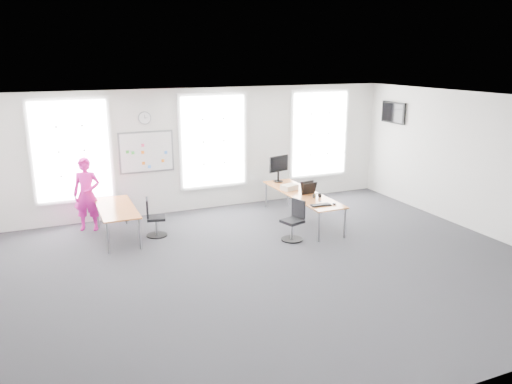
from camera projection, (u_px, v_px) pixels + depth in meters
name	position (u px, v px, depth m)	size (l,w,h in m)	color
floor	(269.00, 267.00, 9.10)	(10.00, 10.00, 0.00)	#25252A
ceiling	(270.00, 101.00, 8.31)	(10.00, 10.00, 0.00)	white
wall_back	(201.00, 150.00, 12.25)	(10.00, 10.00, 0.00)	white
wall_front	(430.00, 279.00, 5.16)	(10.00, 10.00, 0.00)	white
wall_right	(483.00, 164.00, 10.61)	(10.00, 10.00, 0.00)	white
window_left	(72.00, 151.00, 11.03)	(1.60, 0.06, 2.20)	white
window_mid	(213.00, 141.00, 12.29)	(1.60, 0.06, 2.20)	white
window_right	(319.00, 134.00, 13.43)	(1.60, 0.06, 2.20)	white
desk_right	(302.00, 195.00, 11.50)	(0.74, 2.78, 0.68)	#C8733B
desk_left	(117.00, 210.00, 10.45)	(0.73, 1.84, 0.67)	#C8733B
chair_right	(294.00, 223.00, 10.40)	(0.48, 0.48, 0.85)	black
chair_left	(154.00, 220.00, 10.60)	(0.44, 0.44, 0.83)	black
person	(87.00, 194.00, 10.88)	(0.59, 0.39, 1.62)	#EB1A9E
whiteboard	(147.00, 152.00, 11.70)	(1.20, 0.03, 0.90)	white
wall_clock	(145.00, 118.00, 11.49)	(0.30, 0.30, 0.04)	gray
tv	(393.00, 112.00, 13.04)	(0.06, 0.90, 0.55)	black
keyboard	(321.00, 205.00, 10.53)	(0.44, 0.16, 0.02)	black
mouse	(334.00, 204.00, 10.59)	(0.07, 0.11, 0.04)	black
lens_cap	(321.00, 201.00, 10.83)	(0.07, 0.07, 0.01)	black
headphones	(317.00, 196.00, 11.09)	(0.18, 0.10, 0.11)	black
laptop_sleeve	(309.00, 188.00, 11.37)	(0.37, 0.23, 0.29)	black
paper_stack	(289.00, 187.00, 11.76)	(0.35, 0.27, 0.12)	beige
monitor	(279.00, 166.00, 12.40)	(0.58, 0.24, 0.67)	black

